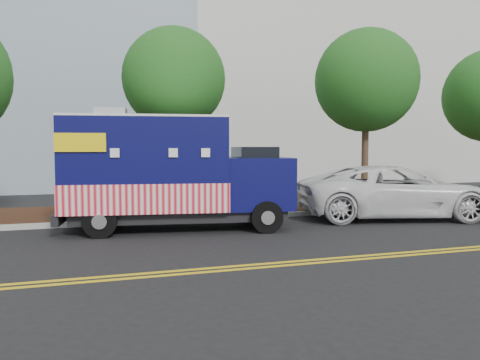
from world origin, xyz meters
name	(u,v)px	position (x,y,z in m)	size (l,w,h in m)	color
ground	(222,227)	(0.00, 0.00, 0.00)	(120.00, 120.00, 0.00)	black
curb	(210,218)	(0.00, 1.40, 0.07)	(120.00, 0.18, 0.15)	#9E9E99
mulch_strip	(196,210)	(0.00, 3.50, 0.07)	(120.00, 4.00, 0.15)	#311B0D
centerline_near	(280,263)	(0.00, -4.45, 0.01)	(120.00, 0.10, 0.01)	gold
centerline_far	(285,265)	(0.00, -4.70, 0.01)	(120.00, 0.10, 0.01)	gold
tree_b	(174,79)	(-0.77, 3.44, 4.73)	(3.61, 3.61, 6.55)	#38281C
tree_c	(366,81)	(6.60, 2.82, 4.91)	(3.97, 3.97, 6.91)	#38281C
sign_post	(133,184)	(-2.38, 1.68, 1.20)	(0.06, 0.06, 2.40)	#473828
food_truck	(167,175)	(-1.56, 0.21, 1.55)	(6.77, 3.31, 3.42)	black
white_car	(395,192)	(5.97, 0.01, 0.88)	(2.91, 6.31, 1.75)	silver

